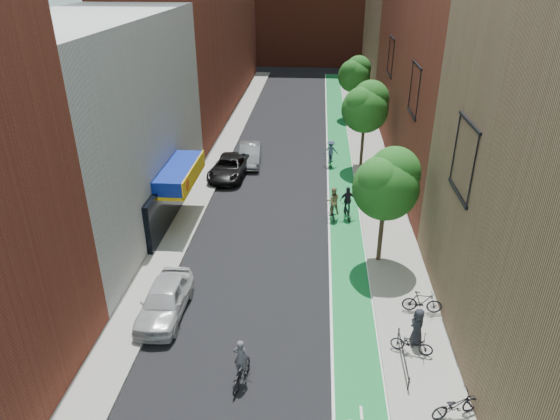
% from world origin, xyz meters
% --- Properties ---
extents(ground, '(160.00, 160.00, 0.00)m').
position_xyz_m(ground, '(0.00, 0.00, 0.00)').
color(ground, black).
rests_on(ground, ground).
extents(bike_lane, '(2.00, 68.00, 0.01)m').
position_xyz_m(bike_lane, '(4.00, 26.00, 0.01)').
color(bike_lane, '#126632').
rests_on(bike_lane, ground).
extents(sidewalk_left, '(2.00, 68.00, 0.15)m').
position_xyz_m(sidewalk_left, '(-6.00, 26.00, 0.07)').
color(sidewalk_left, gray).
rests_on(sidewalk_left, ground).
extents(sidewalk_right, '(3.00, 68.00, 0.15)m').
position_xyz_m(sidewalk_right, '(6.50, 26.00, 0.07)').
color(sidewalk_right, gray).
rests_on(sidewalk_right, ground).
extents(building_left_white, '(8.00, 20.00, 12.00)m').
position_xyz_m(building_left_white, '(-11.00, 14.00, 6.00)').
color(building_left_white, silver).
rests_on(building_left_white, ground).
extents(building_left_far_red, '(8.00, 36.00, 22.00)m').
position_xyz_m(building_left_far_red, '(-11.00, 42.00, 11.00)').
color(building_left_far_red, maroon).
rests_on(building_left_far_red, ground).
extents(building_right_mid_red, '(8.00, 28.00, 22.00)m').
position_xyz_m(building_right_mid_red, '(12.00, 26.00, 11.00)').
color(building_right_mid_red, maroon).
rests_on(building_right_mid_red, ground).
extents(building_right_far_tan, '(8.00, 20.00, 18.00)m').
position_xyz_m(building_right_far_tan, '(12.00, 50.00, 9.00)').
color(building_right_far_tan, '#8C6B4C').
rests_on(building_right_far_tan, ground).
extents(tree_near, '(3.40, 3.36, 6.42)m').
position_xyz_m(tree_near, '(5.65, 10.02, 4.66)').
color(tree_near, '#332619').
rests_on(tree_near, ground).
extents(tree_mid, '(3.55, 3.53, 6.74)m').
position_xyz_m(tree_mid, '(5.65, 24.02, 4.89)').
color(tree_mid, '#332619').
rests_on(tree_mid, ground).
extents(tree_far, '(3.30, 3.25, 6.21)m').
position_xyz_m(tree_far, '(5.65, 38.02, 4.50)').
color(tree_far, '#332619').
rests_on(tree_far, ground).
extents(parked_car_white, '(1.89, 4.65, 1.58)m').
position_xyz_m(parked_car_white, '(-4.60, 4.69, 0.79)').
color(parked_car_white, silver).
rests_on(parked_car_white, ground).
extents(parked_car_black, '(2.97, 5.58, 1.49)m').
position_xyz_m(parked_car_black, '(-4.38, 21.21, 0.75)').
color(parked_car_black, black).
rests_on(parked_car_black, ground).
extents(parked_car_silver, '(1.95, 4.81, 1.55)m').
position_xyz_m(parked_car_silver, '(-3.21, 24.04, 0.78)').
color(parked_car_silver, gray).
rests_on(parked_car_silver, ground).
extents(cyclist_lead, '(0.98, 1.87, 1.96)m').
position_xyz_m(cyclist_lead, '(-0.52, 0.86, 0.65)').
color(cyclist_lead, black).
rests_on(cyclist_lead, ground).
extents(cyclist_lane_near, '(0.95, 1.67, 2.12)m').
position_xyz_m(cyclist_lane_near, '(3.20, 14.88, 0.93)').
color(cyclist_lane_near, black).
rests_on(cyclist_lane_near, ground).
extents(cyclist_lane_mid, '(1.08, 1.71, 2.09)m').
position_xyz_m(cyclist_lane_mid, '(4.13, 15.04, 0.82)').
color(cyclist_lane_mid, black).
rests_on(cyclist_lane_mid, ground).
extents(cyclist_lane_far, '(1.15, 1.73, 2.09)m').
position_xyz_m(cyclist_lane_far, '(3.20, 24.07, 0.94)').
color(cyclist_lane_far, black).
rests_on(cyclist_lane_far, ground).
extents(parked_bike_near, '(1.82, 1.02, 0.91)m').
position_xyz_m(parked_bike_near, '(6.22, 2.86, 0.60)').
color(parked_bike_near, black).
rests_on(parked_bike_near, sidewalk_right).
extents(parked_bike_mid, '(1.84, 0.68, 1.08)m').
position_xyz_m(parked_bike_mid, '(7.11, 5.59, 0.69)').
color(parked_bike_mid, black).
rests_on(parked_bike_mid, sidewalk_right).
extents(parked_bike_far, '(1.99, 1.31, 0.99)m').
position_xyz_m(parked_bike_far, '(7.24, -0.28, 0.64)').
color(parked_bike_far, black).
rests_on(parked_bike_far, sidewalk_right).
extents(pedestrian, '(0.63, 0.88, 1.68)m').
position_xyz_m(pedestrian, '(6.51, 3.47, 0.99)').
color(pedestrian, '#202229').
rests_on(pedestrian, sidewalk_right).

